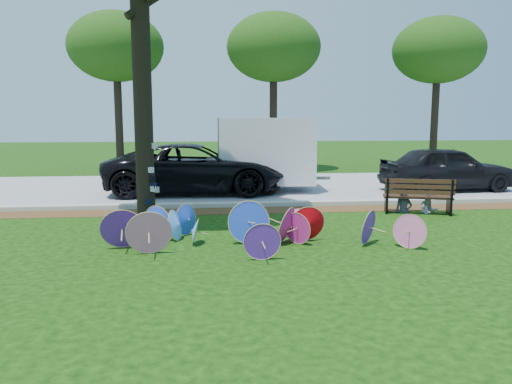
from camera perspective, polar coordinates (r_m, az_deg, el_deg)
The scene contains 12 objects.
ground at distance 9.40m, azimuth -1.81°, elevation -7.29°, with size 90.00×90.00×0.00m, color black.
mulch_strip at distance 13.78m, azimuth -3.12°, elevation -2.18°, with size 90.00×1.00×0.01m, color #472D16.
curb at distance 14.46m, azimuth -3.26°, elevation -1.45°, with size 90.00×0.30×0.12m, color #B7B5AD.
street at distance 18.56m, azimuth -3.83°, elevation 0.59°, with size 90.00×8.00×0.01m, color gray.
parasol_pile at distance 10.08m, azimuth -1.98°, elevation -3.96°, with size 6.41×2.48×0.90m.
black_van at distance 17.03m, azimuth -6.94°, elevation 2.66°, with size 2.79×6.05×1.68m, color black.
dark_pickup at distance 18.74m, azimuth 20.97°, elevation 2.52°, with size 1.86×4.61×1.57m, color black.
cargo_trailer at distance 17.35m, azimuth 1.17°, elevation 4.76°, with size 3.21×2.03×2.84m, color silver.
park_bench at distance 14.09m, azimuth 17.98°, elevation -0.41°, with size 1.82×0.69×0.95m, color black, non-canonical shape.
person_left at distance 13.98m, azimuth 16.61°, elevation 0.16°, with size 0.45×0.29×1.23m, color #393E4E.
person_right at distance 14.27m, azimuth 19.20°, elevation -0.06°, with size 0.53×0.42×1.10m, color silver.
bg_trees at distance 24.51m, azimuth 2.61°, elevation 16.03°, with size 19.81×4.91×7.40m.
Camera 1 is at (-0.62, -9.03, 2.56)m, focal length 35.00 mm.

